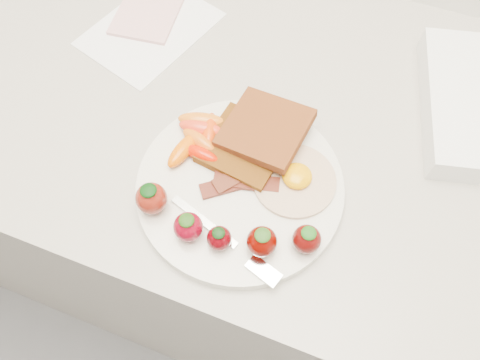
% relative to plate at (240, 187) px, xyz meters
% --- Properties ---
extents(counter, '(2.00, 0.60, 0.90)m').
position_rel_plate_xyz_m(counter, '(-0.00, 0.14, -0.46)').
color(counter, gray).
rests_on(counter, ground).
extents(plate, '(0.27, 0.27, 0.02)m').
position_rel_plate_xyz_m(plate, '(0.00, 0.00, 0.00)').
color(plate, silver).
rests_on(plate, counter).
extents(toast_lower, '(0.11, 0.11, 0.01)m').
position_rel_plate_xyz_m(toast_lower, '(-0.01, 0.05, 0.02)').
color(toast_lower, '#411A05').
rests_on(toast_lower, plate).
extents(toast_upper, '(0.12, 0.12, 0.02)m').
position_rel_plate_xyz_m(toast_upper, '(0.01, 0.08, 0.03)').
color(toast_upper, '#4F2D12').
rests_on(toast_upper, toast_lower).
extents(fried_egg, '(0.12, 0.12, 0.02)m').
position_rel_plate_xyz_m(fried_egg, '(0.06, 0.03, 0.01)').
color(fried_egg, silver).
rests_on(fried_egg, plate).
extents(bacon_strips, '(0.10, 0.09, 0.01)m').
position_rel_plate_xyz_m(bacon_strips, '(-0.00, 0.00, 0.01)').
color(bacon_strips, black).
rests_on(bacon_strips, plate).
extents(baby_carrots, '(0.08, 0.10, 0.02)m').
position_rel_plate_xyz_m(baby_carrots, '(-0.08, 0.04, 0.02)').
color(baby_carrots, red).
rests_on(baby_carrots, plate).
extents(strawberries, '(0.23, 0.07, 0.05)m').
position_rel_plate_xyz_m(strawberries, '(0.00, -0.07, 0.03)').
color(strawberries, maroon).
rests_on(strawberries, plate).
extents(fork, '(0.16, 0.07, 0.00)m').
position_rel_plate_xyz_m(fork, '(0.02, -0.08, 0.01)').
color(fork, silver).
rests_on(fork, plate).
extents(paper_sheet, '(0.21, 0.24, 0.00)m').
position_rel_plate_xyz_m(paper_sheet, '(-0.24, 0.22, -0.01)').
color(paper_sheet, white).
rests_on(paper_sheet, counter).
extents(notepad, '(0.11, 0.15, 0.01)m').
position_rel_plate_xyz_m(notepad, '(-0.26, 0.26, -0.00)').
color(notepad, '#D49C9E').
rests_on(notepad, paper_sheet).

